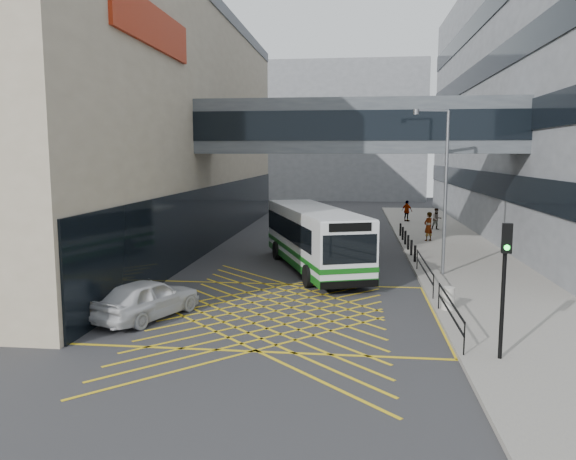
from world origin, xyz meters
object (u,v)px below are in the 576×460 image
(litter_bin, at_px, (448,298))
(car_white, at_px, (148,298))
(bus, at_px, (313,237))
(street_lamp, at_px, (442,182))
(pedestrian_a, at_px, (428,227))
(pedestrian_c, at_px, (407,211))
(traffic_light, at_px, (505,272))
(pedestrian_b, at_px, (437,219))
(car_dark, at_px, (313,246))
(car_silver, at_px, (317,239))

(litter_bin, bearing_deg, car_white, -169.98)
(bus, xyz_separation_m, car_white, (-5.34, -9.56, -0.97))
(street_lamp, distance_m, pedestrian_a, 11.50)
(street_lamp, bearing_deg, litter_bin, -108.33)
(bus, relative_size, litter_bin, 13.86)
(pedestrian_a, distance_m, pedestrian_c, 11.27)
(traffic_light, relative_size, pedestrian_a, 2.01)
(bus, distance_m, pedestrian_b, 17.76)
(car_dark, bearing_deg, car_silver, -77.38)
(bus, xyz_separation_m, pedestrian_b, (8.46, 15.60, -0.73))
(car_white, height_order, pedestrian_b, pedestrian_b)
(bus, height_order, car_white, bus)
(traffic_light, distance_m, litter_bin, 5.66)
(traffic_light, xyz_separation_m, pedestrian_c, (0.39, 33.79, -1.63))
(pedestrian_a, bearing_deg, street_lamp, 45.45)
(car_dark, xyz_separation_m, street_lamp, (6.53, -4.61, 3.98))
(litter_bin, relative_size, pedestrian_a, 0.43)
(car_white, relative_size, pedestrian_b, 2.83)
(car_dark, height_order, car_silver, car_silver)
(car_silver, relative_size, pedestrian_c, 2.42)
(street_lamp, height_order, pedestrian_a, street_lamp)
(traffic_light, bearing_deg, car_silver, 115.96)
(car_dark, bearing_deg, bus, 108.77)
(pedestrian_c, bearing_deg, pedestrian_a, 132.79)
(car_silver, distance_m, pedestrian_a, 8.13)
(car_dark, xyz_separation_m, pedestrian_c, (6.95, 17.57, 0.40))
(car_white, xyz_separation_m, pedestrian_a, (12.42, 19.25, 0.38))
(pedestrian_b, height_order, pedestrian_c, pedestrian_c)
(car_white, distance_m, pedestrian_c, 32.79)
(litter_bin, xyz_separation_m, pedestrian_b, (2.82, 23.23, 0.41))
(car_silver, height_order, pedestrian_a, pedestrian_a)
(bus, xyz_separation_m, traffic_light, (6.27, -12.84, 0.98))
(car_white, distance_m, street_lamp, 14.79)
(car_dark, xyz_separation_m, traffic_light, (6.56, -16.21, 2.03))
(car_silver, distance_m, pedestrian_b, 12.84)
(car_dark, bearing_deg, pedestrian_c, -97.76)
(car_dark, relative_size, pedestrian_b, 2.59)
(car_white, relative_size, litter_bin, 5.62)
(car_dark, relative_size, pedestrian_a, 2.22)
(car_white, bearing_deg, traffic_light, -173.41)
(car_white, height_order, car_silver, car_white)
(car_dark, xyz_separation_m, car_silver, (0.06, 2.79, 0.01))
(car_dark, relative_size, litter_bin, 5.14)
(traffic_light, distance_m, pedestrian_c, 33.83)
(car_silver, bearing_deg, bus, 86.70)
(car_white, height_order, traffic_light, traffic_light)
(bus, xyz_separation_m, street_lamp, (6.24, -1.23, 2.93))
(bus, relative_size, street_lamp, 1.48)
(car_dark, height_order, pedestrian_a, pedestrian_a)
(traffic_light, relative_size, litter_bin, 4.64)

